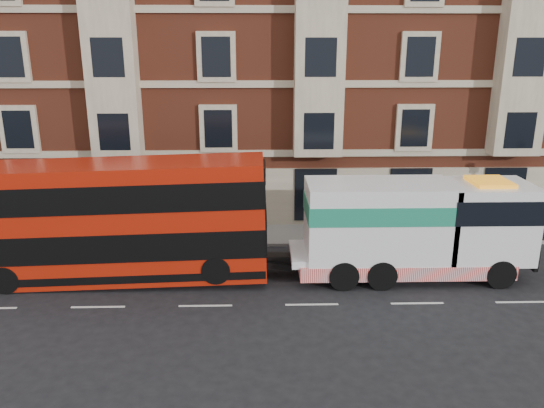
{
  "coord_description": "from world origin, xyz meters",
  "views": [
    {
      "loc": [
        -1.94,
        -17.95,
        9.4
      ],
      "look_at": [
        -1.4,
        4.0,
        2.76
      ],
      "focal_mm": 35.0,
      "sensor_mm": 36.0,
      "label": 1
    }
  ],
  "objects_px": {
    "double_decker_bus": "(115,219)",
    "tow_truck": "(410,227)",
    "box_van": "(5,238)",
    "pedestrian": "(103,217)"
  },
  "relations": [
    {
      "from": "double_decker_bus",
      "to": "tow_truck",
      "type": "distance_m",
      "value": 12.07
    },
    {
      "from": "box_van",
      "to": "pedestrian",
      "type": "distance_m",
      "value": 5.13
    },
    {
      "from": "double_decker_bus",
      "to": "tow_truck",
      "type": "relative_size",
      "value": 1.25
    },
    {
      "from": "double_decker_bus",
      "to": "pedestrian",
      "type": "relative_size",
      "value": 7.82
    },
    {
      "from": "tow_truck",
      "to": "box_van",
      "type": "height_order",
      "value": "tow_truck"
    },
    {
      "from": "double_decker_bus",
      "to": "pedestrian",
      "type": "xyz_separation_m",
      "value": [
        -2.17,
        5.42,
        -1.69
      ]
    },
    {
      "from": "tow_truck",
      "to": "pedestrian",
      "type": "relative_size",
      "value": 6.26
    },
    {
      "from": "tow_truck",
      "to": "box_van",
      "type": "distance_m",
      "value": 17.27
    },
    {
      "from": "double_decker_bus",
      "to": "pedestrian",
      "type": "distance_m",
      "value": 6.08
    },
    {
      "from": "tow_truck",
      "to": "box_van",
      "type": "relative_size",
      "value": 1.74
    }
  ]
}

